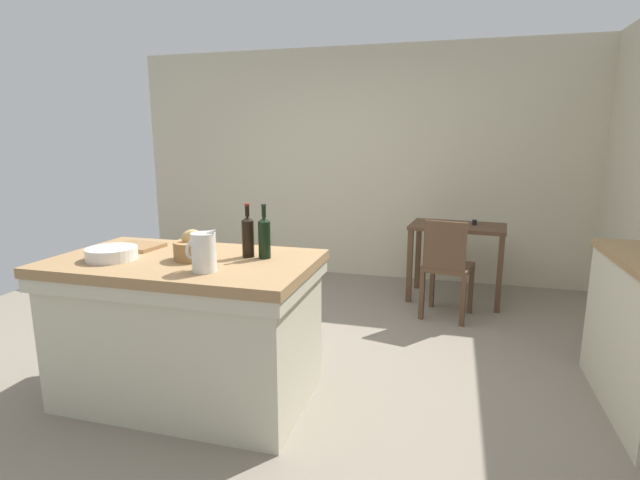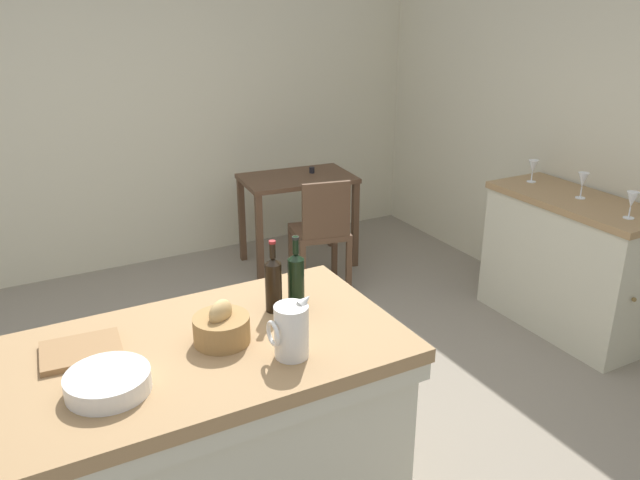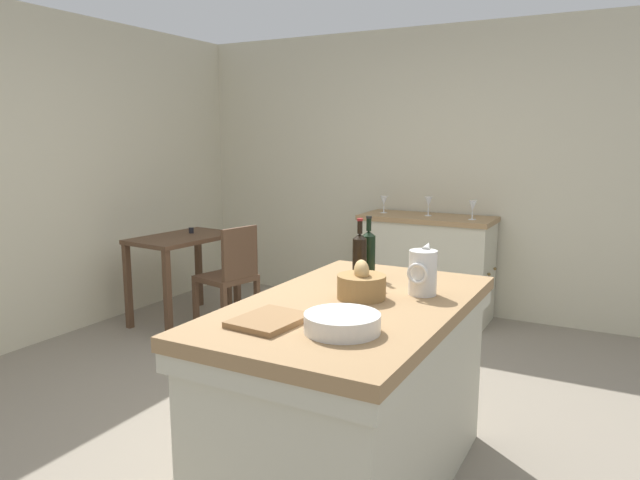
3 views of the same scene
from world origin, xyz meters
TOP-DOWN VIEW (x-y plane):
  - ground_plane at (0.00, 0.00)m, footprint 6.76×6.76m
  - wall_back at (0.00, 2.60)m, footprint 5.32×0.12m
  - wall_right at (2.60, 0.00)m, footprint 0.12×5.20m
  - island_table at (-0.44, -0.49)m, footprint 1.55×0.91m
  - side_cabinet at (2.26, 0.05)m, footprint 0.52×1.18m
  - writing_desk at (1.14, 1.90)m, footprint 0.95×0.64m
  - wooden_chair at (1.06, 1.33)m, footprint 0.47×0.47m
  - pitcher at (-0.18, -0.72)m, footprint 0.17×0.13m
  - wash_bowl at (-0.83, -0.63)m, footprint 0.29×0.29m
  - bread_basket at (-0.37, -0.50)m, footprint 0.22×0.22m
  - cutting_board at (-0.88, -0.33)m, footprint 0.31×0.26m
  - wine_bottle_dark at (0.02, -0.36)m, footprint 0.07×0.07m
  - wine_bottle_amber at (-0.09, -0.36)m, footprint 0.07×0.07m
  - wine_glass_far_left at (2.21, -0.35)m, footprint 0.07×0.07m
  - wine_glass_left at (2.27, 0.05)m, footprint 0.07×0.07m
  - wine_glass_middle at (2.27, 0.48)m, footprint 0.07×0.07m

SIDE VIEW (x-z plane):
  - ground_plane at x=0.00m, z-range 0.00..0.00m
  - side_cabinet at x=2.26m, z-range 0.00..0.93m
  - island_table at x=-0.44m, z-range 0.04..0.93m
  - wooden_chair at x=1.06m, z-range 0.04..0.95m
  - writing_desk at x=1.14m, z-range 0.23..1.04m
  - cutting_board at x=-0.88m, z-range 0.89..0.92m
  - wash_bowl at x=-0.83m, z-range 0.89..0.96m
  - bread_basket at x=-0.37m, z-range 0.87..1.05m
  - pitcher at x=-0.18m, z-range 0.88..1.13m
  - wine_bottle_dark at x=0.02m, z-range 0.86..1.18m
  - wine_bottle_amber at x=-0.09m, z-range 0.86..1.18m
  - wine_glass_middle at x=2.27m, z-range 0.96..1.11m
  - wine_glass_far_left at x=2.21m, z-range 0.96..1.12m
  - wine_glass_left at x=2.27m, z-range 0.96..1.13m
  - wall_back at x=0.00m, z-range 0.00..2.60m
  - wall_right at x=2.60m, z-range 0.00..2.60m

